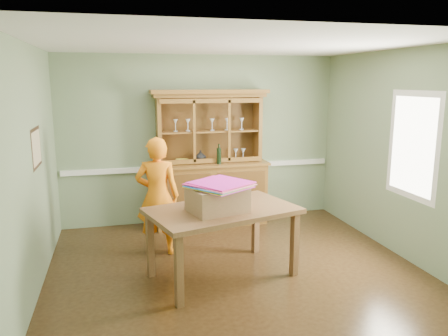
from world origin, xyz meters
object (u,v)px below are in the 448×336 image
object	(u,v)px
china_hutch	(210,178)
cardboard_box	(217,199)
dining_table	(223,216)
person	(158,196)

from	to	relation	value
china_hutch	cardboard_box	bearing A→B (deg)	-100.16
dining_table	cardboard_box	distance (m)	0.27
dining_table	china_hutch	bearing A→B (deg)	66.06
china_hutch	cardboard_box	size ratio (longest dim) A/B	3.58
cardboard_box	person	world-z (taller)	person
china_hutch	dining_table	distance (m)	1.99
person	cardboard_box	bearing A→B (deg)	131.20
china_hutch	cardboard_box	distance (m)	2.11
china_hutch	person	bearing A→B (deg)	-131.62
dining_table	person	size ratio (longest dim) A/B	1.19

